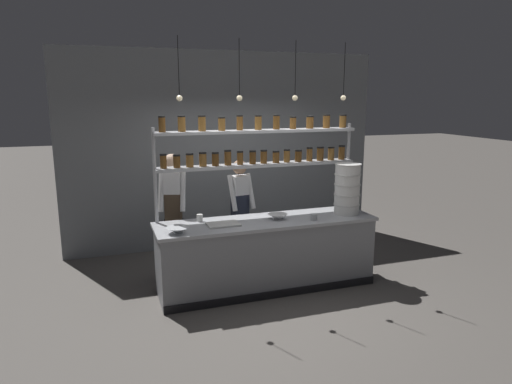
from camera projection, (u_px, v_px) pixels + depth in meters
The scene contains 13 objects.
ground_plane at pixel (266, 287), 6.08m from camera, with size 40.00×40.00×0.00m, color #5B5651.
back_wall at pixel (225, 150), 7.60m from camera, with size 5.27×0.12×3.21m, color gray.
prep_counter at pixel (266, 254), 5.98m from camera, with size 2.87×0.76×0.92m.
spice_shelf_unit at pixel (259, 150), 6.02m from camera, with size 2.76×0.28×2.26m.
chef_left at pixel (173, 207), 6.21m from camera, with size 0.42×0.35×1.74m.
chef_center at pixel (240, 207), 6.59m from camera, with size 0.39×0.31×1.60m.
container_stack at pixel (347, 189), 6.14m from camera, with size 0.35×0.35×0.69m.
cutting_board at pixel (223, 224), 5.65m from camera, with size 0.40×0.26×0.02m.
prep_bowl_near_left at pixel (178, 230), 5.32m from camera, with size 0.27×0.27×0.07m.
prep_bowl_center_front at pixel (278, 217), 5.92m from camera, with size 0.26×0.26×0.07m.
serving_cup_front at pixel (200, 218), 5.83m from camera, with size 0.08×0.08×0.09m.
serving_cup_by_board at pixel (314, 217), 5.88m from camera, with size 0.08×0.08×0.08m.
pendant_light_row at pixel (267, 95), 5.56m from camera, with size 2.20×0.07×0.73m.
Camera 1 is at (-1.98, -5.33, 2.49)m, focal length 32.00 mm.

